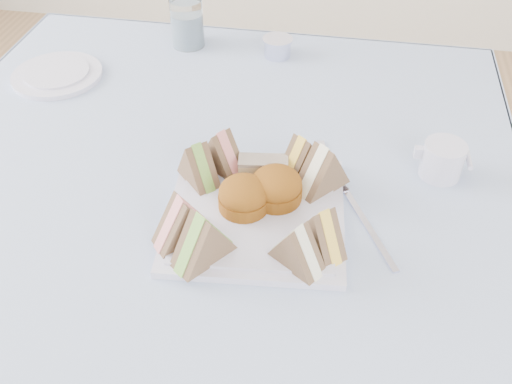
% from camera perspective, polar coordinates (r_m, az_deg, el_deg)
% --- Properties ---
extents(table, '(0.90, 0.90, 0.74)m').
position_cam_1_polar(table, '(1.20, -4.07, -11.98)').
color(table, brown).
rests_on(table, floor).
extents(tablecloth, '(1.02, 1.02, 0.01)m').
position_cam_1_polar(tablecloth, '(0.93, -5.17, 1.73)').
color(tablecloth, '#B0CAEF').
rests_on(tablecloth, table).
extents(serving_plate, '(0.28, 0.28, 0.01)m').
position_cam_1_polar(serving_plate, '(0.84, 0.00, -2.23)').
color(serving_plate, silver).
rests_on(serving_plate, tablecloth).
extents(sandwich_fl_a, '(0.09, 0.09, 0.08)m').
position_cam_1_polar(sandwich_fl_a, '(0.78, -7.34, -2.64)').
color(sandwich_fl_a, brown).
rests_on(sandwich_fl_a, serving_plate).
extents(sandwich_fl_b, '(0.09, 0.10, 0.08)m').
position_cam_1_polar(sandwich_fl_b, '(0.75, -5.35, -4.47)').
color(sandwich_fl_b, brown).
rests_on(sandwich_fl_b, serving_plate).
extents(sandwich_fr_a, '(0.08, 0.08, 0.07)m').
position_cam_1_polar(sandwich_fr_a, '(0.77, 6.64, -3.69)').
color(sandwich_fr_a, brown).
rests_on(sandwich_fr_a, serving_plate).
extents(sandwich_fr_b, '(0.08, 0.07, 0.07)m').
position_cam_1_polar(sandwich_fr_b, '(0.74, 4.14, -5.33)').
color(sandwich_fr_b, brown).
rests_on(sandwich_fr_b, serving_plate).
extents(sandwich_bl_a, '(0.08, 0.08, 0.07)m').
position_cam_1_polar(sandwich_bl_a, '(0.87, -5.86, 2.95)').
color(sandwich_bl_a, brown).
rests_on(sandwich_bl_a, serving_plate).
extents(sandwich_bl_b, '(0.09, 0.08, 0.07)m').
position_cam_1_polar(sandwich_bl_b, '(0.89, -3.46, 4.18)').
color(sandwich_bl_b, brown).
rests_on(sandwich_bl_b, serving_plate).
extents(sandwich_br_a, '(0.09, 0.09, 0.08)m').
position_cam_1_polar(sandwich_br_a, '(0.86, 6.66, 2.48)').
color(sandwich_br_a, brown).
rests_on(sandwich_br_a, serving_plate).
extents(sandwich_br_b, '(0.08, 0.08, 0.07)m').
position_cam_1_polar(sandwich_br_b, '(0.88, 4.53, 3.68)').
color(sandwich_br_b, brown).
rests_on(sandwich_br_b, serving_plate).
extents(scone_left, '(0.08, 0.08, 0.05)m').
position_cam_1_polar(scone_left, '(0.82, -1.25, -0.37)').
color(scone_left, '#71360D').
rests_on(scone_left, serving_plate).
extents(scone_right, '(0.10, 0.10, 0.05)m').
position_cam_1_polar(scone_right, '(0.84, 2.04, 0.53)').
color(scone_right, '#71360D').
rests_on(scone_right, serving_plate).
extents(pastry_slice, '(0.08, 0.04, 0.04)m').
position_cam_1_polar(pastry_slice, '(0.88, 0.73, 2.40)').
color(pastry_slice, '#C5B589').
rests_on(pastry_slice, serving_plate).
extents(side_plate, '(0.19, 0.19, 0.01)m').
position_cam_1_polar(side_plate, '(1.23, -19.26, 10.99)').
color(side_plate, silver).
rests_on(side_plate, tablecloth).
extents(water_glass, '(0.09, 0.09, 0.10)m').
position_cam_1_polar(water_glass, '(1.27, -6.90, 16.45)').
color(water_glass, white).
rests_on(water_glass, tablecloth).
extents(tea_strainer, '(0.08, 0.08, 0.04)m').
position_cam_1_polar(tea_strainer, '(1.23, 2.17, 14.19)').
color(tea_strainer, silver).
rests_on(tea_strainer, tablecloth).
extents(knife, '(0.05, 0.17, 0.00)m').
position_cam_1_polar(knife, '(0.93, 7.14, 1.93)').
color(knife, silver).
rests_on(knife, tablecloth).
extents(fork, '(0.08, 0.15, 0.00)m').
position_cam_1_polar(fork, '(0.84, 11.29, -3.69)').
color(fork, silver).
rests_on(fork, tablecloth).
extents(creamer_jug, '(0.07, 0.07, 0.06)m').
position_cam_1_polar(creamer_jug, '(0.95, 18.15, 3.06)').
color(creamer_jug, silver).
rests_on(creamer_jug, tablecloth).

